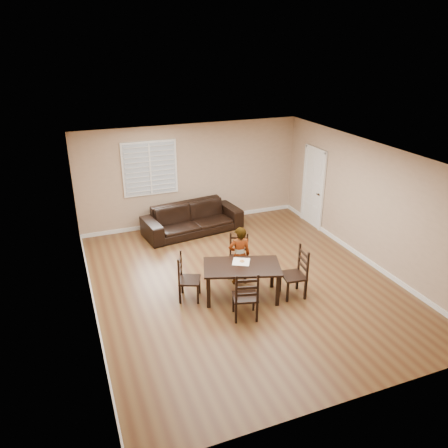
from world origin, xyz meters
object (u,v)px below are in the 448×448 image
(chair_left, at_px, (184,279))
(sofa, at_px, (192,219))
(chair_right, at_px, (299,274))
(chair_near, at_px, (239,256))
(donut, at_px, (242,261))
(child, at_px, (239,256))
(chair_far, at_px, (246,299))
(dining_table, at_px, (242,270))

(chair_left, relative_size, sofa, 0.37)
(chair_right, xyz_separation_m, sofa, (-1.04, 3.66, -0.09))
(chair_near, height_order, donut, chair_near)
(sofa, bearing_deg, donut, -97.75)
(chair_near, bearing_deg, child, -83.06)
(donut, bearing_deg, chair_near, 72.02)
(chair_far, xyz_separation_m, chair_right, (1.31, 0.42, 0.02))
(chair_left, bearing_deg, chair_right, -84.71)
(chair_near, xyz_separation_m, donut, (-0.24, -0.73, 0.29))
(chair_left, bearing_deg, donut, -77.33)
(chair_far, xyz_separation_m, donut, (0.30, 0.90, 0.27))
(child, bearing_deg, chair_near, -102.73)
(chair_right, relative_size, donut, 10.82)
(dining_table, height_order, donut, donut)
(chair_left, distance_m, donut, 1.18)
(chair_right, relative_size, child, 0.80)
(dining_table, bearing_deg, chair_near, 88.86)
(dining_table, xyz_separation_m, chair_left, (-1.06, 0.35, -0.17))
(chair_near, distance_m, chair_left, 1.46)
(dining_table, bearing_deg, chair_right, 1.23)
(child, height_order, sofa, child)
(dining_table, distance_m, chair_far, 0.80)
(chair_far, bearing_deg, chair_right, -147.38)
(dining_table, bearing_deg, chair_left, 179.50)
(chair_left, height_order, donut, chair_left)
(donut, bearing_deg, chair_far, -108.67)
(chair_left, height_order, sofa, chair_left)
(dining_table, relative_size, child, 1.30)
(chair_near, height_order, chair_far, chair_far)
(dining_table, relative_size, donut, 17.54)
(chair_far, relative_size, donut, 10.31)
(dining_table, bearing_deg, donut, 83.66)
(sofa, bearing_deg, child, -95.77)
(dining_table, xyz_separation_m, child, (0.16, 0.50, 0.04))
(dining_table, xyz_separation_m, chair_near, (0.30, 0.88, -0.18))
(child, xyz_separation_m, sofa, (-0.12, 2.83, -0.26))
(chair_far, height_order, sofa, chair_far)
(sofa, bearing_deg, chair_right, -82.42)
(child, bearing_deg, chair_right, 145.71)
(chair_near, relative_size, chair_far, 0.95)
(chair_right, relative_size, sofa, 0.40)
(donut, bearing_deg, chair_right, -25.18)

